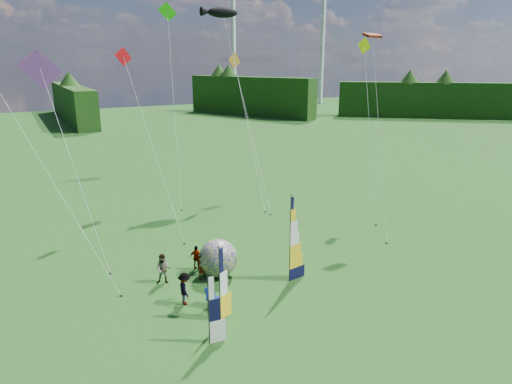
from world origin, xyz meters
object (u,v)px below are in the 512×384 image
side_banner_far (209,311)px  kite_whale (245,98)px  spectator_d (197,258)px  camp_chair (214,298)px  spectator_b (163,269)px  spectator_c (185,289)px  bol_inflatable (218,258)px  spectator_a (202,267)px  feather_banner_main (290,240)px  side_banner_left (220,286)px

side_banner_far → kite_whale: size_ratio=0.18×
spectator_d → camp_chair: (-0.87, -4.65, -0.22)m
spectator_b → camp_chair: (1.48, -3.86, -0.34)m
camp_chair → spectator_c: bearing=118.7°
spectator_b → spectator_d: spectator_b is taller
bol_inflatable → spectator_b: size_ratio=1.27×
spectator_d → spectator_a: bearing=122.2°
feather_banner_main → camp_chair: (-5.04, -0.57, -2.02)m
spectator_b → spectator_d: 2.49m
side_banner_left → spectator_b: (-1.25, 5.23, -1.04)m
spectator_a → camp_chair: spectator_a is taller
feather_banner_main → kite_whale: (5.49, 16.28, 6.64)m
spectator_b → spectator_a: bearing=13.7°
spectator_a → kite_whale: (9.85, 13.58, 8.44)m
spectator_a → side_banner_far: bearing=-118.0°
side_banner_left → spectator_a: 4.87m
kite_whale → spectator_c: bearing=-116.0°
side_banner_left → spectator_b: bearing=79.0°
feather_banner_main → side_banner_left: feather_banner_main is taller
spectator_a → bol_inflatable: bearing=-10.6°
feather_banner_main → camp_chair: feather_banner_main is taller
feather_banner_main → spectator_d: 6.10m
spectator_b → side_banner_far: bearing=-60.7°
spectator_c → kite_whale: kite_whale is taller
bol_inflatable → spectator_a: size_ratio=1.47×
feather_banner_main → side_banner_far: 7.40m
side_banner_left → bol_inflatable: 5.06m
spectator_c → kite_whale: size_ratio=0.10×
feather_banner_main → spectator_d: bearing=125.7°
side_banner_far → spectator_c: bearing=91.9°
spectator_b → spectator_d: (2.35, 0.79, -0.12)m
spectator_a → kite_whale: size_ratio=0.08×
bol_inflatable → spectator_d: (-0.82, 1.41, -0.37)m
side_banner_left → spectator_a: side_banner_left is taller
camp_chair → side_banner_left: bearing=-120.4°
bol_inflatable → spectator_c: bol_inflatable is taller
feather_banner_main → spectator_c: (-6.24, 0.46, -1.69)m
side_banner_far → spectator_c: side_banner_far is taller
spectator_a → spectator_d: (0.20, 1.38, -0.00)m
bol_inflatable → spectator_b: bol_inflatable is taller
side_banner_left → bol_inflatable: (1.93, 4.61, -0.79)m
kite_whale → spectator_d: bearing=-117.7°
bol_inflatable → spectator_b: (-3.18, 0.62, -0.25)m
spectator_a → spectator_d: 1.39m
bol_inflatable → spectator_a: 1.09m
bol_inflatable → spectator_c: (-2.90, -2.21, -0.25)m
spectator_b → spectator_d: bearing=47.6°
kite_whale → camp_chair: bearing=-111.4°
feather_banner_main → spectator_b: 7.49m
side_banner_far → camp_chair: (1.45, 2.88, -1.12)m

